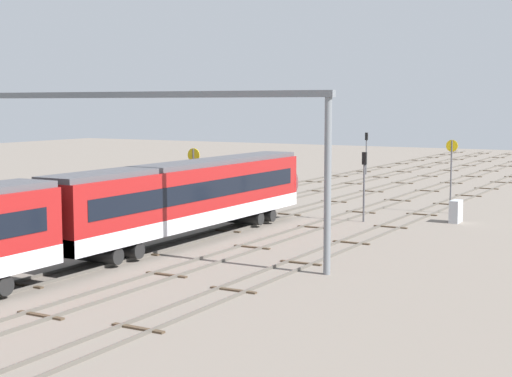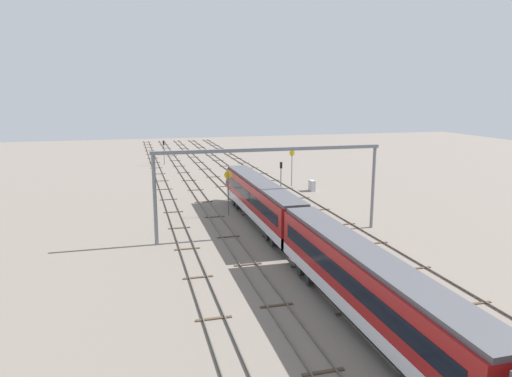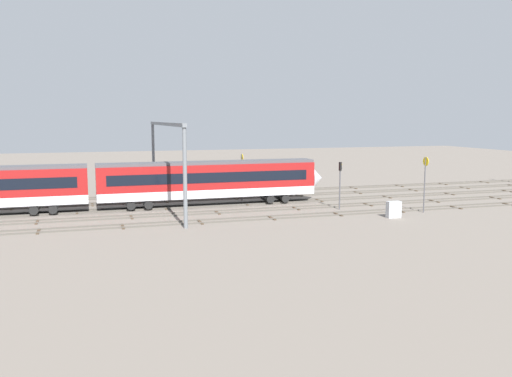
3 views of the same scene
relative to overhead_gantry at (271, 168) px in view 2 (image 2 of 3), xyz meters
The scene contains 12 objects.
ground_plane 11.36m from the overhead_gantry, ahead, with size 206.31×206.31×0.00m, color slate.
track_near_foreground 14.69m from the overhead_gantry, 46.84° to the right, with size 190.31×2.40×0.16m.
track_second_near 12.28m from the overhead_gantry, 28.60° to the right, with size 190.31×2.40×0.16m.
track_with_train 11.31m from the overhead_gantry, ahead, with size 190.31×2.40×0.16m.
track_second_far 12.12m from the overhead_gantry, 26.43° to the left, with size 190.31×2.40×0.16m.
track_far_background 14.42m from the overhead_gantry, 45.51° to the left, with size 190.31×2.40×0.16m.
overhead_gantry is the anchor object (origin of this frame).
speed_sign_near_foreground 10.21m from the overhead_gantry, 15.50° to the left, with size 0.14×0.96×5.50m.
speed_sign_mid_trackside 27.42m from the overhead_gantry, 23.92° to the right, with size 0.14×0.92×5.75m.
signal_light_trackside_approach 19.06m from the overhead_gantry, 21.27° to the right, with size 0.31×0.32×5.08m.
signal_light_trackside_departure 53.74m from the overhead_gantry, ahead, with size 0.31×0.32×5.05m.
relay_cabinet 24.77m from the overhead_gantry, 32.05° to the right, with size 1.41×0.66×1.62m.
Camera 2 is at (-53.94, 13.88, 14.64)m, focal length 32.91 mm.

